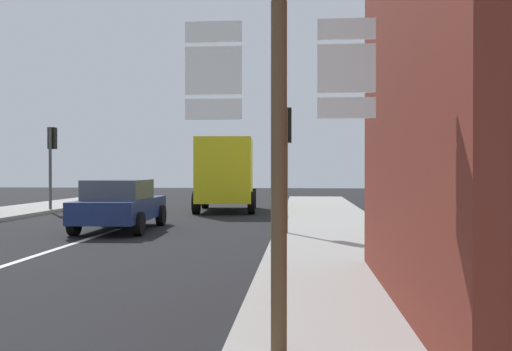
# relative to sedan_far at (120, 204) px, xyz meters

# --- Properties ---
(ground_plane) EXTENTS (80.00, 80.00, 0.00)m
(ground_plane) POSITION_rel_sedan_far_xyz_m (-0.15, -1.67, -0.76)
(ground_plane) COLOR black
(sidewalk_right) EXTENTS (3.16, 44.00, 0.14)m
(sidewalk_right) POSITION_rel_sedan_far_xyz_m (6.11, -3.67, -0.69)
(sidewalk_right) COLOR #9E9B96
(sidewalk_right) RESTS_ON ground
(lane_centre_stripe) EXTENTS (0.16, 12.00, 0.01)m
(lane_centre_stripe) POSITION_rel_sedan_far_xyz_m (-0.15, -5.67, -0.75)
(lane_centre_stripe) COLOR silver
(lane_centre_stripe) RESTS_ON ground
(sedan_far) EXTENTS (2.09, 4.26, 1.47)m
(sedan_far) POSITION_rel_sedan_far_xyz_m (0.00, 0.00, 0.00)
(sedan_far) COLOR navy
(sedan_far) RESTS_ON ground
(delivery_truck) EXTENTS (2.77, 5.14, 3.05)m
(delivery_truck) POSITION_rel_sedan_far_xyz_m (2.04, 7.65, 0.89)
(delivery_truck) COLOR yellow
(delivery_truck) RESTS_ON ground
(route_sign_post) EXTENTS (1.66, 0.14, 3.20)m
(route_sign_post) POSITION_rel_sedan_far_xyz_m (5.03, -10.74, 1.15)
(route_sign_post) COLOR brown
(route_sign_post) RESTS_ON ground
(traffic_light_near_right) EXTENTS (0.30, 0.49, 3.36)m
(traffic_light_near_right) POSITION_rel_sedan_far_xyz_m (4.82, -1.27, 1.73)
(traffic_light_near_right) COLOR #47474C
(traffic_light_near_right) RESTS_ON ground
(traffic_light_far_left) EXTENTS (0.30, 0.49, 3.53)m
(traffic_light_far_left) POSITION_rel_sedan_far_xyz_m (-5.12, 6.52, 1.85)
(traffic_light_far_left) COLOR #47474C
(traffic_light_far_left) RESTS_ON ground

